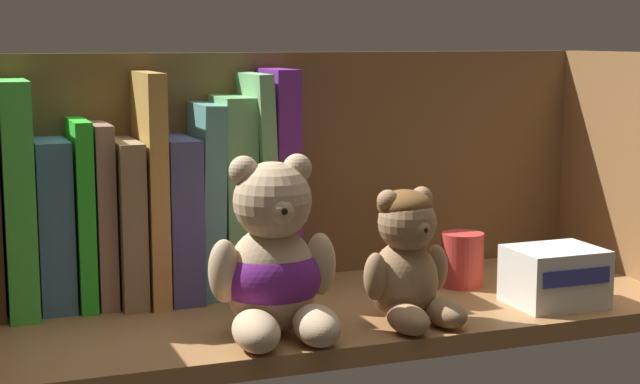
{
  "coord_description": "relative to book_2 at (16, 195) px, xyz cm",
  "views": [
    {
      "loc": [
        -37.23,
        -95.28,
        30.16
      ],
      "look_at": [
        -1.26,
        0.0,
        14.3
      ],
      "focal_mm": 55.89,
      "sensor_mm": 36.0,
      "label": 1
    }
  ],
  "objects": [
    {
      "name": "shelf_board",
      "position": [
        30.83,
        -10.93,
        -12.98
      ],
      "size": [
        75.39,
        27.97,
        2.0
      ],
      "primitive_type": "cube",
      "color": "olive",
      "rests_on": "ground"
    },
    {
      "name": "shelf_back_panel",
      "position": [
        30.83,
        3.65,
        0.25
      ],
      "size": [
        77.79,
        1.2,
        28.46
      ],
      "primitive_type": "cube",
      "color": "brown",
      "rests_on": "ground"
    },
    {
      "name": "shelf_side_panel_right",
      "position": [
        69.33,
        -10.93,
        0.25
      ],
      "size": [
        1.6,
        30.37,
        28.46
      ],
      "primitive_type": "cube",
      "color": "olive",
      "rests_on": "ground"
    },
    {
      "name": "book_2",
      "position": [
        0.0,
        0.0,
        0.0
      ],
      "size": [
        2.94,
        14.16,
        23.96
      ],
      "primitive_type": "cube",
      "color": "green",
      "rests_on": "shelf_board"
    },
    {
      "name": "book_3",
      "position": [
        3.52,
        0.0,
        -3.11
      ],
      "size": [
        3.54,
        10.67,
        17.73
      ],
      "primitive_type": "cube",
      "color": "#3F6689",
      "rests_on": "shelf_board"
    },
    {
      "name": "book_4",
      "position": [
        6.45,
        0.0,
        -2.1
      ],
      "size": [
        1.75,
        11.73,
        19.75
      ],
      "primitive_type": "cube",
      "color": "green",
      "rests_on": "shelf_board"
    },
    {
      "name": "book_5",
      "position": [
        8.56,
        0.0,
        -2.33
      ],
      "size": [
        1.91,
        10.94,
        19.29
      ],
      "primitive_type": "cube",
      "color": "#97735E",
      "rests_on": "shelf_board"
    },
    {
      "name": "book_6",
      "position": [
        11.1,
        -0.0,
        -3.24
      ],
      "size": [
        2.59,
        13.67,
        17.48
      ],
      "primitive_type": "cube",
      "color": "olive",
      "rests_on": "shelf_board"
    },
    {
      "name": "book_7",
      "position": [
        13.65,
        0.0,
        0.31
      ],
      "size": [
        1.95,
        14.54,
        24.58
      ],
      "primitive_type": "cube",
      "color": "#B3843F",
      "rests_on": "shelf_board"
    },
    {
      "name": "book_8",
      "position": [
        16.65,
        0.0,
        -3.2
      ],
      "size": [
        3.47,
        13.31,
        17.55
      ],
      "primitive_type": "cube",
      "color": "#3F416A",
      "rests_on": "shelf_board"
    },
    {
      "name": "book_9",
      "position": [
        19.87,
        -0.0,
        -1.45
      ],
      "size": [
        3.02,
        11.04,
        21.11
      ],
      "primitive_type": "cube",
      "rotation": [
        0.0,
        0.03,
        0.0
      ],
      "color": "teal",
      "rests_on": "shelf_board"
    },
    {
      "name": "book_10",
      "position": [
        23.06,
        0.0,
        -1.09
      ],
      "size": [
        3.4,
        10.31,
        21.78
      ],
      "primitive_type": "cube",
      "color": "#6EB16C",
      "rests_on": "shelf_board"
    },
    {
      "name": "book_11",
      "position": [
        25.87,
        0.0,
        0.16
      ],
      "size": [
        2.61,
        12.52,
        24.33
      ],
      "primitive_type": "cube",
      "rotation": [
        0.0,
        -0.04,
        0.0
      ],
      "color": "#6EA96C",
      "rests_on": "shelf_board"
    },
    {
      "name": "book_12",
      "position": [
        28.32,
        0.0,
        0.38
      ],
      "size": [
        2.7,
        10.59,
        24.71
      ],
      "primitive_type": "cube",
      "color": "#682488",
      "rests_on": "shelf_board"
    },
    {
      "name": "teddy_bear_larger",
      "position": [
        21.94,
        -18.6,
        -5.18
      ],
      "size": [
        12.6,
        13.14,
        17.29
      ],
      "color": "tan",
      "rests_on": "shelf_board"
    },
    {
      "name": "teddy_bear_smaller",
      "position": [
        35.66,
        -19.42,
        -5.57
      ],
      "size": [
        10.03,
        10.43,
        13.51
      ],
      "color": "#93704C",
      "rests_on": "shelf_board"
    },
    {
      "name": "pillar_candle",
      "position": [
        47.92,
        -8.24,
        -8.89
      ],
      "size": [
        4.87,
        4.87,
        6.18
      ],
      "primitive_type": "cylinder",
      "color": "#C63833",
      "rests_on": "shelf_board"
    },
    {
      "name": "small_product_box",
      "position": [
        53.31,
        -18.69,
        -8.91
      ],
      "size": [
        9.43,
        7.83,
        6.12
      ],
      "color": "silver",
      "rests_on": "shelf_board"
    }
  ]
}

